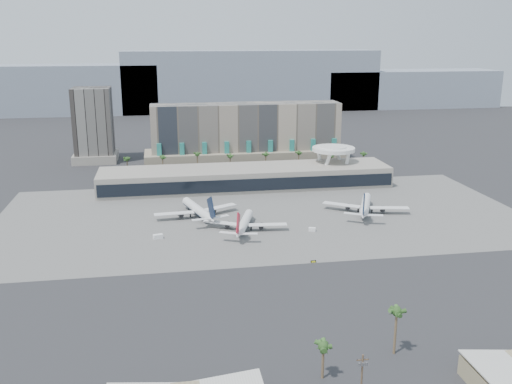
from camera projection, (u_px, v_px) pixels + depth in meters
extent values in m
plane|color=#232326|center=(286.00, 255.00, 232.99)|extent=(900.00, 900.00, 0.00)
cube|color=#5B5B59|center=(262.00, 215.00, 285.28)|extent=(260.00, 130.00, 0.06)
cube|color=gray|center=(41.00, 90.00, 644.03)|extent=(260.00, 60.00, 55.00)
cube|color=gray|center=(251.00, 80.00, 680.22)|extent=(300.00, 60.00, 70.00)
cube|color=gray|center=(408.00, 89.00, 715.35)|extent=(220.00, 60.00, 45.00)
cube|color=tan|center=(246.00, 134.00, 395.43)|extent=(130.00, 22.00, 42.00)
cube|color=tan|center=(247.00, 157.00, 397.77)|extent=(140.00, 30.00, 10.00)
cube|color=#268378|center=(159.00, 157.00, 377.66)|extent=(3.00, 2.00, 18.00)
cube|color=#268378|center=(182.00, 156.00, 380.04)|extent=(3.00, 2.00, 18.00)
cube|color=#268378|center=(205.00, 156.00, 382.43)|extent=(3.00, 2.00, 18.00)
cube|color=#268378|center=(227.00, 155.00, 384.82)|extent=(3.00, 2.00, 18.00)
cube|color=#268378|center=(249.00, 154.00, 387.20)|extent=(3.00, 2.00, 18.00)
cube|color=#268378|center=(270.00, 153.00, 389.59)|extent=(3.00, 2.00, 18.00)
cube|color=#268378|center=(292.00, 153.00, 391.98)|extent=(3.00, 2.00, 18.00)
cube|color=#268378|center=(313.00, 152.00, 394.36)|extent=(3.00, 2.00, 18.00)
cube|color=#268378|center=(334.00, 151.00, 396.75)|extent=(3.00, 2.00, 18.00)
cube|color=black|center=(94.00, 125.00, 401.18)|extent=(26.00, 26.00, 52.00)
cube|color=#9C9489|center=(96.00, 157.00, 407.28)|extent=(30.00, 30.00, 6.00)
cube|color=#9C9489|center=(246.00, 177.00, 336.00)|extent=(170.00, 32.00, 12.00)
cube|color=black|center=(250.00, 185.00, 320.73)|extent=(168.00, 0.60, 7.00)
cube|color=black|center=(246.00, 165.00, 334.08)|extent=(170.00, 12.00, 2.50)
cylinder|color=white|center=(340.00, 161.00, 356.20)|extent=(6.98, 6.99, 21.89)
cylinder|color=white|center=(320.00, 162.00, 354.17)|extent=(6.98, 6.99, 21.89)
cylinder|color=white|center=(326.00, 166.00, 342.07)|extent=(6.98, 6.99, 21.89)
cylinder|color=white|center=(346.00, 165.00, 344.10)|extent=(6.98, 6.99, 21.89)
cylinder|color=white|center=(333.00, 149.00, 346.75)|extent=(26.00, 26.00, 2.20)
cylinder|color=white|center=(334.00, 147.00, 346.40)|extent=(16.00, 16.00, 1.20)
cylinder|color=brown|center=(128.00, 169.00, 358.15)|extent=(0.70, 0.70, 12.00)
sphere|color=#294C1E|center=(127.00, 160.00, 356.64)|extent=(2.80, 2.80, 2.80)
cylinder|color=brown|center=(163.00, 167.00, 361.65)|extent=(0.70, 0.70, 12.00)
sphere|color=#294C1E|center=(163.00, 159.00, 360.14)|extent=(2.80, 2.80, 2.80)
cylinder|color=brown|center=(198.00, 166.00, 365.15)|extent=(0.70, 0.70, 12.00)
sphere|color=#294C1E|center=(197.00, 157.00, 363.64)|extent=(2.80, 2.80, 2.80)
cylinder|color=brown|center=(230.00, 165.00, 368.49)|extent=(0.70, 0.70, 12.00)
sphere|color=#294C1E|center=(230.00, 156.00, 366.98)|extent=(2.80, 2.80, 2.80)
cylinder|color=brown|center=(265.00, 164.00, 372.15)|extent=(0.70, 0.70, 12.00)
sphere|color=#294C1E|center=(265.00, 155.00, 370.64)|extent=(2.80, 2.80, 2.80)
cylinder|color=brown|center=(298.00, 162.00, 375.65)|extent=(0.70, 0.70, 12.00)
sphere|color=#294C1E|center=(298.00, 154.00, 374.14)|extent=(2.80, 2.80, 2.80)
cylinder|color=brown|center=(330.00, 161.00, 379.15)|extent=(0.70, 0.70, 12.00)
sphere|color=#294C1E|center=(330.00, 153.00, 377.64)|extent=(2.80, 2.80, 2.80)
cylinder|color=brown|center=(363.00, 160.00, 382.81)|extent=(0.70, 0.70, 12.00)
sphere|color=#294C1E|center=(363.00, 152.00, 381.30)|extent=(2.80, 2.80, 2.80)
cube|color=silver|center=(507.00, 372.00, 141.81)|extent=(15.55, 20.60, 1.98)
cylinder|color=#4C3826|center=(362.00, 376.00, 139.78)|extent=(0.44, 0.44, 12.00)
cube|color=#4C3826|center=(363.00, 360.00, 138.56)|extent=(3.20, 0.22, 0.22)
cylinder|color=slate|center=(359.00, 365.00, 138.35)|extent=(0.56, 0.56, 0.90)
cylinder|color=slate|center=(363.00, 364.00, 138.49)|extent=(0.56, 0.56, 0.90)
cylinder|color=slate|center=(367.00, 364.00, 138.64)|extent=(0.56, 0.56, 0.90)
cylinder|color=black|center=(357.00, 359.00, 138.27)|extent=(0.12, 0.12, 0.30)
cylinder|color=black|center=(368.00, 358.00, 138.72)|extent=(0.12, 0.12, 0.30)
cylinder|color=white|center=(196.00, 208.00, 282.89)|extent=(12.37, 29.20, 4.28)
cylinder|color=black|center=(196.00, 209.00, 282.93)|extent=(12.12, 28.61, 4.19)
cone|color=white|center=(185.00, 200.00, 297.39)|extent=(5.47, 5.83, 4.28)
cone|color=white|center=(210.00, 218.00, 266.44)|extent=(6.83, 10.45, 4.28)
cube|color=white|center=(174.00, 213.00, 277.16)|extent=(19.53, 5.76, 0.37)
cube|color=white|center=(219.00, 207.00, 287.09)|extent=(18.97, 12.94, 0.37)
cylinder|color=black|center=(180.00, 214.00, 279.26)|extent=(3.47, 4.77, 2.35)
cylinder|color=black|center=(213.00, 210.00, 286.49)|extent=(3.47, 4.77, 2.35)
cube|color=black|center=(211.00, 208.00, 263.58)|extent=(3.27, 9.47, 11.26)
cube|color=white|center=(201.00, 219.00, 263.34)|extent=(8.81, 3.59, 0.27)
cube|color=white|center=(220.00, 217.00, 267.40)|extent=(8.76, 5.69, 0.27)
cylinder|color=black|center=(189.00, 208.00, 293.55)|extent=(0.53, 0.53, 1.71)
cylinder|color=black|center=(191.00, 216.00, 281.31)|extent=(0.75, 0.75, 1.71)
cylinder|color=black|center=(203.00, 214.00, 284.20)|extent=(0.75, 0.75, 1.71)
cylinder|color=white|center=(245.00, 222.00, 263.78)|extent=(11.67, 26.70, 3.92)
cylinder|color=black|center=(245.00, 222.00, 263.82)|extent=(11.44, 26.16, 3.84)
cone|color=white|center=(250.00, 212.00, 278.43)|extent=(5.05, 5.37, 3.92)
cone|color=white|center=(239.00, 234.00, 247.19)|extent=(6.36, 9.59, 3.92)
cube|color=white|center=(222.00, 223.00, 264.41)|extent=(17.31, 12.04, 0.34)
cube|color=white|center=(268.00, 225.00, 261.60)|extent=(17.93, 5.52, 0.34)
cylinder|color=black|center=(228.00, 225.00, 264.75)|extent=(3.22, 4.38, 2.16)
cylinder|color=black|center=(261.00, 226.00, 262.71)|extent=(3.22, 4.38, 2.16)
cube|color=#A91326|center=(238.00, 223.00, 244.43)|extent=(3.11, 8.65, 10.32)
cube|color=white|center=(228.00, 233.00, 246.69)|extent=(8.01, 5.30, 0.25)
cube|color=white|center=(248.00, 234.00, 245.55)|extent=(8.09, 3.39, 0.25)
cylinder|color=black|center=(248.00, 220.00, 274.47)|extent=(0.49, 0.49, 1.57)
cylinder|color=black|center=(238.00, 228.00, 263.98)|extent=(0.69, 0.69, 1.57)
cylinder|color=black|center=(251.00, 228.00, 263.17)|extent=(0.69, 0.69, 1.57)
cylinder|color=white|center=(365.00, 204.00, 289.61)|extent=(15.48, 28.87, 4.33)
cylinder|color=black|center=(365.00, 205.00, 289.65)|extent=(15.17, 28.29, 4.24)
cone|color=white|center=(367.00, 196.00, 305.48)|extent=(5.88, 6.17, 4.33)
cone|color=white|center=(363.00, 215.00, 271.63)|extent=(7.78, 10.65, 4.33)
cube|color=white|center=(342.00, 205.00, 291.43)|extent=(18.45, 14.70, 0.38)
cube|color=white|center=(389.00, 208.00, 286.10)|extent=(19.94, 7.94, 0.38)
cylinder|color=black|center=(348.00, 207.00, 291.50)|extent=(3.88, 4.91, 2.38)
cylinder|color=black|center=(383.00, 209.00, 287.62)|extent=(3.88, 4.91, 2.38)
cube|color=black|center=(364.00, 205.00, 268.61)|extent=(4.33, 9.26, 11.39)
cube|color=white|center=(353.00, 214.00, 271.56)|extent=(8.65, 6.49, 0.27)
cube|color=white|center=(374.00, 215.00, 269.38)|extent=(8.98, 4.53, 0.27)
cylinder|color=black|center=(366.00, 204.00, 301.21)|extent=(0.54, 0.54, 1.73)
cylinder|color=black|center=(358.00, 210.00, 290.17)|extent=(0.76, 0.76, 1.73)
cylinder|color=black|center=(372.00, 211.00, 288.62)|extent=(0.76, 0.76, 1.73)
cube|color=white|center=(158.00, 237.00, 251.68)|extent=(4.54, 3.02, 2.03)
cube|color=white|center=(312.00, 229.00, 261.64)|extent=(3.60, 2.72, 1.64)
cube|color=black|center=(313.00, 262.00, 225.21)|extent=(2.17, 0.35, 0.98)
cube|color=#CACC18|center=(313.00, 262.00, 225.04)|extent=(1.57, 0.09, 0.59)
cylinder|color=black|center=(311.00, 262.00, 225.14)|extent=(0.12, 0.12, 0.59)
cylinder|color=black|center=(315.00, 262.00, 225.39)|extent=(0.12, 0.12, 0.59)
cylinder|color=brown|center=(323.00, 362.00, 148.24)|extent=(0.70, 0.70, 9.57)
sphere|color=#294C1E|center=(323.00, 346.00, 147.05)|extent=(2.80, 2.80, 2.80)
cylinder|color=brown|center=(395.00, 332.00, 159.30)|extent=(0.70, 0.70, 13.33)
sphere|color=#294C1E|center=(397.00, 312.00, 157.61)|extent=(2.80, 2.80, 2.80)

